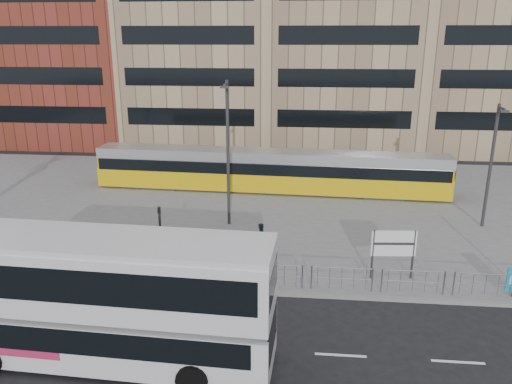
# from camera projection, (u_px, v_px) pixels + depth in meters

# --- Properties ---
(ground) EXTENTS (120.00, 120.00, 0.00)m
(ground) POSITION_uv_depth(u_px,v_px,m) (288.00, 296.00, 21.49)
(ground) COLOR black
(ground) RESTS_ON ground
(plaza) EXTENTS (64.00, 24.00, 0.15)m
(plaza) POSITION_uv_depth(u_px,v_px,m) (294.00, 205.00, 32.87)
(plaza) COLOR slate
(plaza) RESTS_ON ground
(kerb) EXTENTS (64.00, 0.25, 0.17)m
(kerb) POSITION_uv_depth(u_px,v_px,m) (288.00, 294.00, 21.52)
(kerb) COLOR gray
(kerb) RESTS_ON ground
(building_row) EXTENTS (70.40, 18.40, 31.20)m
(building_row) POSITION_uv_depth(u_px,v_px,m) (318.00, 13.00, 50.05)
(building_row) COLOR maroon
(building_row) RESTS_ON ground
(pedestrian_barrier) EXTENTS (32.07, 0.07, 1.10)m
(pedestrian_barrier) POSITION_uv_depth(u_px,v_px,m) (335.00, 272.00, 21.49)
(pedestrian_barrier) COLOR gray
(pedestrian_barrier) RESTS_ON plaza
(road_markings) EXTENTS (62.00, 0.12, 0.01)m
(road_markings) POSITION_uv_depth(u_px,v_px,m) (312.00, 353.00, 17.60)
(road_markings) COLOR white
(road_markings) RESTS_ON ground
(double_decker_bus) EXTENTS (11.45, 3.29, 4.54)m
(double_decker_bus) POSITION_uv_depth(u_px,v_px,m) (104.00, 296.00, 16.58)
(double_decker_bus) COLOR silver
(double_decker_bus) RESTS_ON ground
(tram) EXTENTS (24.82, 3.63, 2.91)m
(tram) POSITION_uv_depth(u_px,v_px,m) (269.00, 171.00, 35.30)
(tram) COLOR gold
(tram) RESTS_ON plaza
(station_sign) EXTENTS (2.01, 0.25, 2.32)m
(station_sign) POSITION_uv_depth(u_px,v_px,m) (394.00, 246.00, 22.30)
(station_sign) COLOR #2D2D30
(station_sign) RESTS_ON plaza
(pedestrian) EXTENTS (0.42, 0.60, 1.58)m
(pedestrian) POSITION_uv_depth(u_px,v_px,m) (262.00, 238.00, 25.26)
(pedestrian) COLOR black
(pedestrian) RESTS_ON plaza
(traffic_light_west) EXTENTS (0.21, 0.24, 3.10)m
(traffic_light_west) POSITION_uv_depth(u_px,v_px,m) (160.00, 230.00, 23.13)
(traffic_light_west) COLOR #2D2D30
(traffic_light_west) RESTS_ON plaza
(lamp_post_west) EXTENTS (0.45, 1.04, 8.31)m
(lamp_post_west) POSITION_uv_depth(u_px,v_px,m) (228.00, 149.00, 27.99)
(lamp_post_west) COLOR #2D2D30
(lamp_post_west) RESTS_ON plaza
(lamp_post_east) EXTENTS (0.45, 1.04, 7.08)m
(lamp_post_east) POSITION_uv_depth(u_px,v_px,m) (492.00, 161.00, 27.82)
(lamp_post_east) COLOR #2D2D30
(lamp_post_east) RESTS_ON plaza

